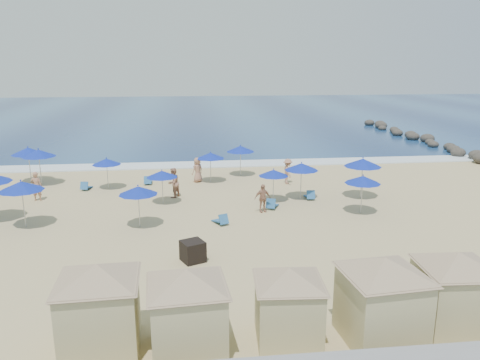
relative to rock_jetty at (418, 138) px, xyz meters
name	(u,v)px	position (x,y,z in m)	size (l,w,h in m)	color
ground	(198,232)	(-24.01, -24.90, -0.36)	(160.00, 160.00, 0.00)	tan
ocean	(189,114)	(-24.01, 30.10, -0.33)	(160.00, 80.00, 0.06)	navy
surf_line	(193,165)	(-24.01, -9.40, -0.32)	(160.00, 2.50, 0.08)	white
rock_jetty	(418,138)	(0.00, 0.00, 0.00)	(2.56, 26.66, 0.96)	#2C2724
trash_bin	(193,251)	(-24.33, -28.38, 0.08)	(0.88, 0.88, 0.88)	black
cabana_0	(99,296)	(-27.08, -34.28, 1.31)	(4.66, 4.66, 2.93)	#C5B986
cabana_1	(187,300)	(-24.56, -34.73, 1.26)	(4.50, 4.50, 2.83)	#C5B986
cabana_2	(289,295)	(-21.57, -34.47, 1.11)	(4.09, 4.09, 2.57)	#C5B986
cabana_3	(383,289)	(-18.83, -34.82, 1.33)	(4.68, 4.68, 2.95)	#C5B986
cabana_4	(456,281)	(-16.33, -34.47, 1.26)	(4.51, 4.51, 2.83)	#C5B986
umbrella_2	(39,153)	(-34.41, -14.51, 1.85)	(2.24, 2.24, 2.55)	#A5A8AD
umbrella_3	(21,186)	(-32.73, -23.19, 1.80)	(2.20, 2.20, 2.50)	#A5A8AD
umbrella_4	(107,162)	(-29.71, -16.08, 1.48)	(1.87, 1.87, 2.13)	#A5A8AD
umbrella_5	(162,174)	(-25.96, -19.87, 1.45)	(1.83, 1.83, 2.09)	#A5A8AD
umbrella_6	(138,190)	(-26.95, -23.84, 1.57)	(1.96, 1.96, 2.23)	#A5A8AD
umbrella_7	(210,156)	(-22.85, -15.08, 1.53)	(1.92, 1.92, 2.18)	#A5A8AD
umbrella_8	(301,167)	(-17.60, -19.84, 1.66)	(2.05, 2.05, 2.34)	#A5A8AD
umbrella_9	(240,149)	(-20.57, -13.42, 1.66)	(2.05, 2.05, 2.33)	#A5A8AD
umbrella_10	(363,163)	(-13.87, -20.10, 1.88)	(2.27, 2.27, 2.59)	#A5A8AD
umbrella_11	(363,180)	(-14.96, -23.01, 1.57)	(1.96, 1.96, 2.23)	#A5A8AD
umbrella_12	(274,173)	(-19.38, -20.19, 1.41)	(1.80, 1.80, 2.05)	#A5A8AD
umbrella_13	(28,151)	(-35.34, -13.71, 1.87)	(2.26, 2.26, 2.57)	#A5A8AD
beach_chair_1	(86,187)	(-31.14, -16.14, -0.15)	(0.65, 1.17, 0.61)	#2A629C
beach_chair_2	(148,181)	(-27.19, -15.12, -0.15)	(0.51, 1.14, 0.63)	#2A629C
beach_chair_3	(221,220)	(-22.80, -23.88, -0.15)	(0.89, 1.21, 0.61)	#2A629C
beach_chair_4	(272,204)	(-19.69, -21.52, -0.14)	(0.95, 1.30, 0.65)	#2A629C
beach_chair_5	(310,196)	(-17.04, -19.93, -0.14)	(0.57, 1.16, 0.63)	#2A629C
beachgoer_0	(37,186)	(-33.55, -18.34, 0.54)	(0.65, 0.43, 1.79)	#AD7860
beachgoer_1	(173,183)	(-25.36, -18.57, 0.57)	(0.90, 0.70, 1.86)	#AD7860
beachgoer_2	(262,198)	(-20.34, -22.12, 0.44)	(0.94, 0.39, 1.60)	#AD7860
beachgoer_3	(288,171)	(-17.62, -16.12, 0.52)	(1.13, 0.65, 1.76)	#AD7860
beachgoer_4	(198,170)	(-23.76, -14.90, 0.51)	(0.85, 0.55, 1.74)	#AD7860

